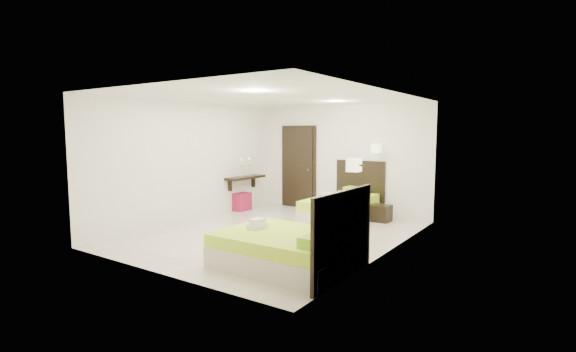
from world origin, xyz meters
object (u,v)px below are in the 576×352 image
Objects in this scene: bed_single at (342,207)px; bed_double at (291,248)px; ottoman at (240,201)px; nightstand at (381,213)px.

bed_single reaches higher than bed_double.
bed_single reaches higher than ottoman.
ottoman is at bearing -173.44° from bed_single.
bed_single is 2.73m from ottoman.
bed_double is at bearing -85.39° from nightstand.
ottoman is (-3.56, 3.00, -0.07)m from bed_double.
nightstand is at bearing 91.74° from bed_double.
nightstand is at bearing 11.74° from ottoman.
bed_single is 1.07× the size of bed_double.
bed_double is at bearing -75.73° from bed_single.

